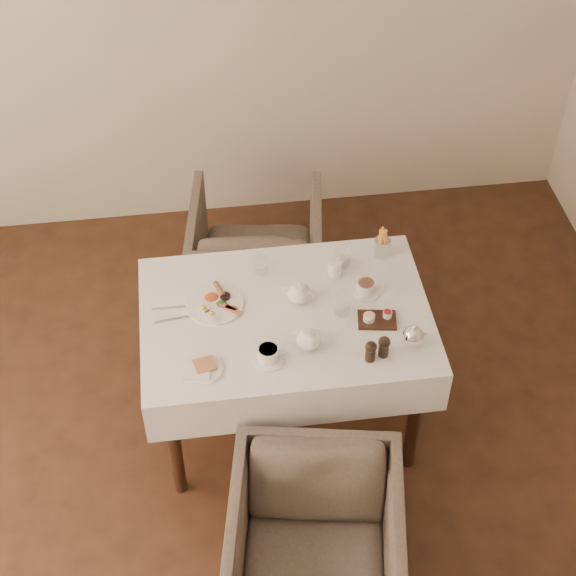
# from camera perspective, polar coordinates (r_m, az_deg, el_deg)

# --- Properties ---
(table) EXTENTS (1.28, 0.88, 0.75)m
(table) POSITION_cam_1_polar(r_m,az_deg,el_deg) (3.97, -0.14, -2.83)
(table) COLOR black
(table) RESTS_ON ground
(armchair_near) EXTENTS (0.80, 0.81, 0.64)m
(armchair_near) POSITION_cam_1_polar(r_m,az_deg,el_deg) (3.73, 1.75, -16.03)
(armchair_near) COLOR #463C33
(armchair_near) RESTS_ON ground
(armchair_far) EXTENTS (0.79, 0.81, 0.65)m
(armchair_far) POSITION_cam_1_polar(r_m,az_deg,el_deg) (4.80, -2.04, 2.27)
(armchair_far) COLOR #463C33
(armchair_far) RESTS_ON ground
(breakfast_plate) EXTENTS (0.26, 0.26, 0.03)m
(breakfast_plate) POSITION_cam_1_polar(r_m,az_deg,el_deg) (3.93, -4.75, -0.98)
(breakfast_plate) COLOR white
(breakfast_plate) RESTS_ON table
(side_plate) EXTENTS (0.18, 0.17, 0.02)m
(side_plate) POSITION_cam_1_polar(r_m,az_deg,el_deg) (3.68, -5.63, -5.22)
(side_plate) COLOR white
(side_plate) RESTS_ON table
(teapot_centre) EXTENTS (0.17, 0.15, 0.12)m
(teapot_centre) POSITION_cam_1_polar(r_m,az_deg,el_deg) (3.89, 0.72, -0.27)
(teapot_centre) COLOR white
(teapot_centre) RESTS_ON table
(teapot_front) EXTENTS (0.18, 0.16, 0.12)m
(teapot_front) POSITION_cam_1_polar(r_m,az_deg,el_deg) (3.71, 1.35, -3.26)
(teapot_front) COLOR white
(teapot_front) RESTS_ON table
(creamer) EXTENTS (0.08, 0.08, 0.08)m
(creamer) POSITION_cam_1_polar(r_m,az_deg,el_deg) (4.03, 3.06, 1.31)
(creamer) COLOR white
(creamer) RESTS_ON table
(teacup_near) EXTENTS (0.14, 0.14, 0.07)m
(teacup_near) POSITION_cam_1_polar(r_m,az_deg,el_deg) (3.68, -1.29, -4.33)
(teacup_near) COLOR white
(teacup_near) RESTS_ON table
(teacup_far) EXTENTS (0.13, 0.13, 0.06)m
(teacup_far) POSITION_cam_1_polar(r_m,az_deg,el_deg) (3.97, 5.06, 0.00)
(teacup_far) COLOR white
(teacup_far) RESTS_ON table
(glass_left) EXTENTS (0.08, 0.08, 0.09)m
(glass_left) POSITION_cam_1_polar(r_m,az_deg,el_deg) (4.04, -1.76, 1.51)
(glass_left) COLOR silver
(glass_left) RESTS_ON table
(glass_mid) EXTENTS (0.09, 0.09, 0.10)m
(glass_mid) POSITION_cam_1_polar(r_m,az_deg,el_deg) (3.86, 3.57, -1.08)
(glass_mid) COLOR silver
(glass_mid) RESTS_ON table
(glass_right) EXTENTS (0.09, 0.09, 0.10)m
(glass_right) POSITION_cam_1_polar(r_m,az_deg,el_deg) (4.08, 3.56, 2.02)
(glass_right) COLOR silver
(glass_right) RESTS_ON table
(condiment_board) EXTENTS (0.18, 0.14, 0.04)m
(condiment_board) POSITION_cam_1_polar(r_m,az_deg,el_deg) (3.86, 5.76, -2.00)
(condiment_board) COLOR black
(condiment_board) RESTS_ON table
(pepper_mill_left) EXTENTS (0.05, 0.05, 0.10)m
(pepper_mill_left) POSITION_cam_1_polar(r_m,az_deg,el_deg) (3.68, 5.37, -4.08)
(pepper_mill_left) COLOR black
(pepper_mill_left) RESTS_ON table
(pepper_mill_right) EXTENTS (0.06, 0.06, 0.11)m
(pepper_mill_right) POSITION_cam_1_polar(r_m,az_deg,el_deg) (3.70, 6.22, -3.77)
(pepper_mill_right) COLOR black
(pepper_mill_right) RESTS_ON table
(silver_pot) EXTENTS (0.14, 0.13, 0.12)m
(silver_pot) POSITION_cam_1_polar(r_m,az_deg,el_deg) (3.75, 8.09, -3.01)
(silver_pot) COLOR white
(silver_pot) RESTS_ON table
(fries_cup) EXTENTS (0.08, 0.08, 0.16)m
(fries_cup) POSITION_cam_1_polar(r_m,az_deg,el_deg) (4.13, 6.13, 2.88)
(fries_cup) COLOR silver
(fries_cup) RESTS_ON table
(cutlery_fork) EXTENTS (0.17, 0.02, 0.00)m
(cutlery_fork) POSITION_cam_1_polar(r_m,az_deg,el_deg) (3.94, -7.56, -1.26)
(cutlery_fork) COLOR silver
(cutlery_fork) RESTS_ON table
(cutlery_knife) EXTENTS (0.20, 0.04, 0.00)m
(cutlery_knife) POSITION_cam_1_polar(r_m,az_deg,el_deg) (3.89, -7.21, -1.98)
(cutlery_knife) COLOR silver
(cutlery_knife) RESTS_ON table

